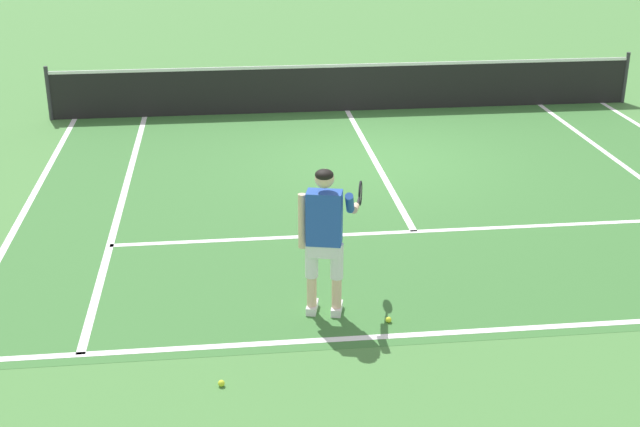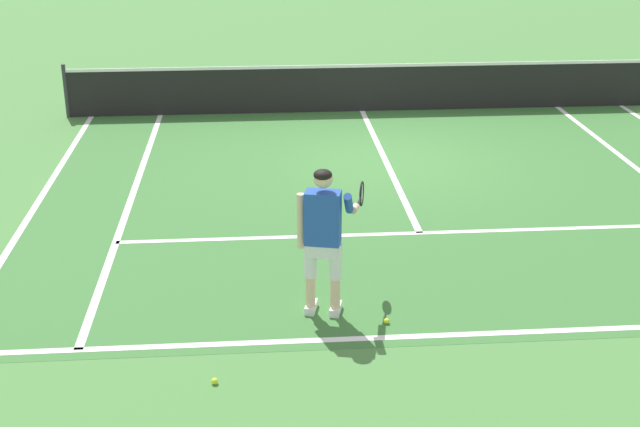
{
  "view_description": "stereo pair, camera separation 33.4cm",
  "coord_description": "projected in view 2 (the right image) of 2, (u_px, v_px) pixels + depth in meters",
  "views": [
    {
      "loc": [
        -2.55,
        -13.86,
        4.66
      ],
      "look_at": [
        -1.51,
        -4.95,
        1.05
      ],
      "focal_mm": 48.39,
      "sensor_mm": 36.0,
      "label": 1
    },
    {
      "loc": [
        -2.21,
        -13.9,
        4.66
      ],
      "look_at": [
        -1.51,
        -4.95,
        1.05
      ],
      "focal_mm": 48.39,
      "sensor_mm": 36.0,
      "label": 2
    }
  ],
  "objects": [
    {
      "name": "line_service",
      "position": [
        420.0,
        233.0,
        11.82
      ],
      "size": [
        8.23,
        0.1,
        0.01
      ],
      "primitive_type": "cube",
      "color": "white",
      "rests_on": "ground"
    },
    {
      "name": "line_doubles_left",
      "position": [
        41.0,
        197.0,
        13.1
      ],
      "size": [
        0.1,
        9.17,
        0.01
      ],
      "primitive_type": "cube",
      "color": "white",
      "rests_on": "ground"
    },
    {
      "name": "ground_plane",
      "position": [
        385.0,
        160.0,
        14.75
      ],
      "size": [
        80.0,
        80.0,
        0.0
      ],
      "primitive_type": "plane",
      "color": "#477F3D"
    },
    {
      "name": "court_inner_surface",
      "position": [
        398.0,
        188.0,
        13.49
      ],
      "size": [
        10.98,
        9.57,
        0.0
      ],
      "primitive_type": "cube",
      "color": "#387033",
      "rests_on": "ground"
    },
    {
      "name": "tennis_ball_near_feet",
      "position": [
        387.0,
        321.0,
        9.46
      ],
      "size": [
        0.07,
        0.07,
        0.07
      ],
      "primitive_type": "sphere",
      "color": "#CCE02D",
      "rests_on": "ground"
    },
    {
      "name": "line_centre_service",
      "position": [
        385.0,
        160.0,
        14.78
      ],
      "size": [
        0.1,
        6.4,
        0.01
      ],
      "primitive_type": "cube",
      "color": "white",
      "rests_on": "ground"
    },
    {
      "name": "line_baseline",
      "position": [
        467.0,
        334.0,
        9.25
      ],
      "size": [
        10.98,
        0.1,
        0.01
      ],
      "primitive_type": "cube",
      "color": "white",
      "rests_on": "ground"
    },
    {
      "name": "tennis_ball_by_baseline",
      "position": [
        215.0,
        381.0,
        8.35
      ],
      "size": [
        0.07,
        0.07,
        0.07
      ],
      "primitive_type": "sphere",
      "color": "#CCE02D",
      "rests_on": "ground"
    },
    {
      "name": "tennis_net",
      "position": [
        363.0,
        87.0,
        17.55
      ],
      "size": [
        11.96,
        0.08,
        1.07
      ],
      "color": "#333338",
      "rests_on": "ground"
    },
    {
      "name": "line_singles_left",
      "position": [
        133.0,
        195.0,
        13.2
      ],
      "size": [
        0.1,
        9.17,
        0.01
      ],
      "primitive_type": "cube",
      "color": "white",
      "rests_on": "ground"
    },
    {
      "name": "tennis_player",
      "position": [
        324.0,
        231.0,
        9.35
      ],
      "size": [
        0.84,
        1.05,
        1.71
      ],
      "color": "white",
      "rests_on": "ground"
    }
  ]
}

